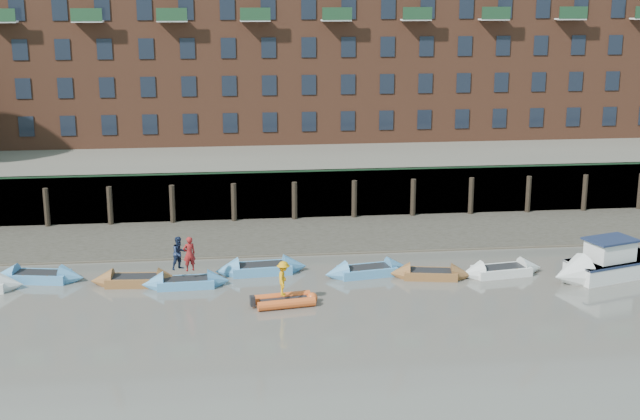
{
  "coord_description": "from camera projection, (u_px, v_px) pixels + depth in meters",
  "views": [
    {
      "loc": [
        -2.75,
        -35.25,
        15.56
      ],
      "look_at": [
        2.59,
        12.0,
        3.2
      ],
      "focal_mm": 50.0,
      "sensor_mm": 36.0,
      "label": 1
    }
  ],
  "objects": [
    {
      "name": "rib_tender",
      "position": [
        287.0,
        300.0,
        43.8
      ],
      "size": [
        3.21,
        1.91,
        0.54
      ],
      "rotation": [
        0.0,
        0.0,
        0.16
      ],
      "color": "#D8551F",
      "rests_on": "ground"
    },
    {
      "name": "rowboat_2",
      "position": [
        136.0,
        280.0,
        46.66
      ],
      "size": [
        4.79,
        1.71,
        1.36
      ],
      "rotation": [
        0.0,
        0.0,
        -0.07
      ],
      "color": "brown",
      "rests_on": "ground"
    },
    {
      "name": "river_wall",
      "position": [
        264.0,
        195.0,
        59.24
      ],
      "size": [
        110.0,
        1.23,
        3.3
      ],
      "color": "#2D2A26",
      "rests_on": "ground"
    },
    {
      "name": "motor_launch",
      "position": [
        599.0,
        266.0,
        47.52
      ],
      "size": [
        6.99,
        4.11,
        2.74
      ],
      "rotation": [
        0.0,
        0.0,
        3.45
      ],
      "color": "silver",
      "rests_on": "ground"
    },
    {
      "name": "rowboat_1",
      "position": [
        39.0,
        277.0,
        47.26
      ],
      "size": [
        5.01,
        2.26,
        1.4
      ],
      "rotation": [
        0.0,
        0.0,
        -0.18
      ],
      "color": "#4A8ABD",
      "rests_on": "ground"
    },
    {
      "name": "apartment_terrace",
      "position": [
        252.0,
        15.0,
        70.47
      ],
      "size": [
        80.6,
        15.56,
        20.98
      ],
      "color": "brown",
      "rests_on": "bank_terrace"
    },
    {
      "name": "rowboat_5",
      "position": [
        367.0,
        271.0,
        48.17
      ],
      "size": [
        4.94,
        2.19,
        1.39
      ],
      "rotation": [
        0.0,
        0.0,
        0.17
      ],
      "color": "#4A8ABD",
      "rests_on": "ground"
    },
    {
      "name": "foreshore",
      "position": [
        268.0,
        237.0,
        55.43
      ],
      "size": [
        110.0,
        8.0,
        0.5
      ],
      "primitive_type": "cube",
      "color": "#3D382F",
      "rests_on": "ground"
    },
    {
      "name": "bank_terrace",
      "position": [
        255.0,
        156.0,
        72.33
      ],
      "size": [
        110.0,
        28.0,
        3.2
      ],
      "primitive_type": "cube",
      "color": "#5E594D",
      "rests_on": "ground"
    },
    {
      "name": "rowboat_7",
      "position": [
        501.0,
        271.0,
        48.21
      ],
      "size": [
        4.91,
        2.09,
        1.38
      ],
      "rotation": [
        0.0,
        0.0,
        0.15
      ],
      "color": "silver",
      "rests_on": "ground"
    },
    {
      "name": "rowboat_3",
      "position": [
        186.0,
        283.0,
        46.37
      ],
      "size": [
        4.61,
        1.51,
        1.32
      ],
      "rotation": [
        0.0,
        0.0,
        0.04
      ],
      "color": "#4A8ABD",
      "rests_on": "ground"
    },
    {
      "name": "person_rower_a",
      "position": [
        189.0,
        254.0,
        45.97
      ],
      "size": [
        0.78,
        0.65,
        1.83
      ],
      "primitive_type": "imported",
      "rotation": [
        0.0,
        0.0,
        3.5
      ],
      "color": "maroon",
      "rests_on": "rowboat_3"
    },
    {
      "name": "rowboat_4",
      "position": [
        261.0,
        269.0,
        48.52
      ],
      "size": [
        5.13,
        1.9,
        1.46
      ],
      "rotation": [
        0.0,
        0.0,
        0.09
      ],
      "color": "#4A8ABD",
      "rests_on": "ground"
    },
    {
      "name": "ground",
      "position": [
        291.0,
        354.0,
        38.11
      ],
      "size": [
        220.0,
        220.0,
        0.0
      ],
      "primitive_type": "plane",
      "color": "#605B54",
      "rests_on": "ground"
    },
    {
      "name": "person_rower_b",
      "position": [
        179.0,
        253.0,
        46.19
      ],
      "size": [
        1.09,
        1.04,
        1.76
      ],
      "primitive_type": "imported",
      "rotation": [
        0.0,
        0.0,
        0.62
      ],
      "color": "#19233F",
      "rests_on": "rowboat_3"
    },
    {
      "name": "rowboat_6",
      "position": [
        430.0,
        274.0,
        47.72
      ],
      "size": [
        4.55,
        2.06,
        1.27
      ],
      "rotation": [
        0.0,
        0.0,
        -0.18
      ],
      "color": "brown",
      "rests_on": "ground"
    },
    {
      "name": "person_rib_crew",
      "position": [
        283.0,
        278.0,
        43.49
      ],
      "size": [
        0.81,
        1.21,
        1.74
      ],
      "primitive_type": "imported",
      "rotation": [
        0.0,
        0.0,
        1.42
      ],
      "color": "orange",
      "rests_on": "rib_tender"
    },
    {
      "name": "mud_band",
      "position": [
        271.0,
        253.0,
        52.16
      ],
      "size": [
        110.0,
        1.6,
        0.1
      ],
      "primitive_type": "cube",
      "color": "#4C4336",
      "rests_on": "ground"
    }
  ]
}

